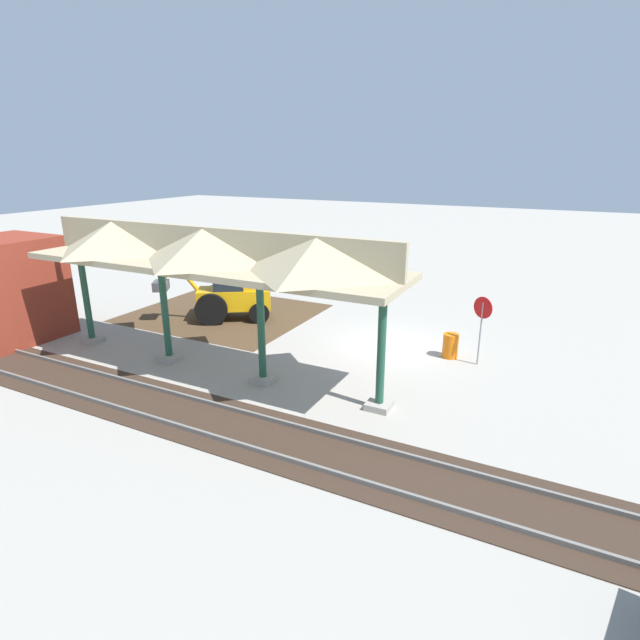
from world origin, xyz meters
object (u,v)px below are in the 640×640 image
Objects in this scene: stop_sign at (482,316)px; traffic_barrel at (450,346)px; backhoe at (231,292)px; brick_utility_building at (7,290)px.

traffic_barrel is at bearing -12.44° from stop_sign.
traffic_barrel is at bearing 179.68° from backhoe.
backhoe is 8.75m from brick_utility_building.
backhoe is 9.84m from traffic_barrel.
traffic_barrel is (-9.81, 0.05, -0.82)m from backhoe.
backhoe is at bearing -0.32° from traffic_barrel.
brick_utility_building is 4.48× the size of traffic_barrel.
brick_utility_building reaches higher than backhoe.
stop_sign reaches higher than traffic_barrel.
brick_utility_building is (17.21, 5.67, 0.23)m from stop_sign.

